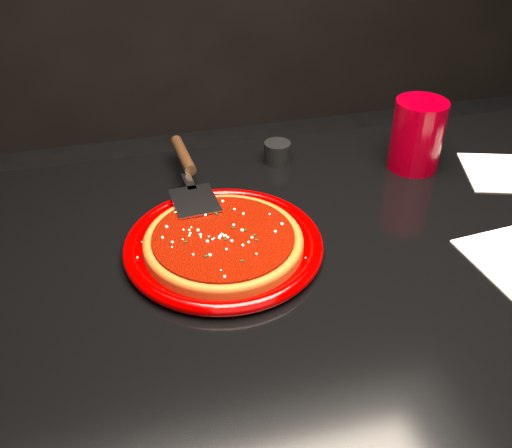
{
  "coord_description": "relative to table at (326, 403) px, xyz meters",
  "views": [
    {
      "loc": [
        -0.31,
        -0.64,
        1.3
      ],
      "look_at": [
        -0.12,
        0.08,
        0.77
      ],
      "focal_mm": 40.0,
      "sensor_mm": 36.0,
      "label": 1
    }
  ],
  "objects": [
    {
      "name": "cup",
      "position": [
        0.23,
        0.22,
        0.44
      ],
      "size": [
        0.12,
        0.12,
        0.13
      ],
      "primitive_type": "cylinder",
      "rotation": [
        0.0,
        0.0,
        -0.26
      ],
      "color": "#87000C",
      "rests_on": "table"
    },
    {
      "name": "pizza_sauce",
      "position": [
        -0.18,
        0.05,
        0.4
      ],
      "size": [
        0.26,
        0.26,
        0.01
      ],
      "primitive_type": "cylinder",
      "rotation": [
        0.0,
        0.0,
        0.18
      ],
      "color": "#680900",
      "rests_on": "plate"
    },
    {
      "name": "parmesan_dusting",
      "position": [
        -0.18,
        0.05,
        0.41
      ],
      "size": [
        0.21,
        0.21,
        0.01
      ],
      "primitive_type": null,
      "color": "beige",
      "rests_on": "plate"
    },
    {
      "name": "pizza_server",
      "position": [
        -0.2,
        0.23,
        0.41
      ],
      "size": [
        0.11,
        0.31,
        0.02
      ],
      "primitive_type": null,
      "rotation": [
        0.0,
        0.0,
        0.07
      ],
      "color": "silver",
      "rests_on": "plate"
    },
    {
      "name": "ramekin",
      "position": [
        -0.02,
        0.3,
        0.4
      ],
      "size": [
        0.06,
        0.06,
        0.04
      ],
      "primitive_type": "cylinder",
      "rotation": [
        0.0,
        0.0,
        0.19
      ],
      "color": "black",
      "rests_on": "table"
    },
    {
      "name": "pizza_crust",
      "position": [
        -0.18,
        0.05,
        0.39
      ],
      "size": [
        0.29,
        0.29,
        0.01
      ],
      "primitive_type": "cylinder",
      "rotation": [
        0.0,
        0.0,
        0.18
      ],
      "color": "brown",
      "rests_on": "plate"
    },
    {
      "name": "table",
      "position": [
        0.0,
        0.0,
        0.0
      ],
      "size": [
        1.2,
        0.8,
        0.75
      ],
      "primitive_type": "cube",
      "color": "black",
      "rests_on": "floor"
    },
    {
      "name": "napkin_b",
      "position": [
        0.38,
        0.15,
        0.38
      ],
      "size": [
        0.17,
        0.18,
        0.0
      ],
      "primitive_type": "cube",
      "rotation": [
        0.0,
        0.0,
        -0.32
      ],
      "color": "silver",
      "rests_on": "table"
    },
    {
      "name": "pizza_crust_rim",
      "position": [
        -0.18,
        0.05,
        0.4
      ],
      "size": [
        0.29,
        0.29,
        0.02
      ],
      "primitive_type": "torus",
      "rotation": [
        0.0,
        0.0,
        0.18
      ],
      "color": "brown",
      "rests_on": "plate"
    },
    {
      "name": "basil_flecks",
      "position": [
        -0.18,
        0.05,
        0.41
      ],
      "size": [
        0.19,
        0.19,
        0.0
      ],
      "primitive_type": null,
      "color": "black",
      "rests_on": "plate"
    },
    {
      "name": "plate",
      "position": [
        -0.18,
        0.05,
        0.39
      ],
      "size": [
        0.36,
        0.36,
        0.02
      ],
      "primitive_type": "cylinder",
      "rotation": [
        0.0,
        0.0,
        0.18
      ],
      "color": "#830000",
      "rests_on": "table"
    }
  ]
}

